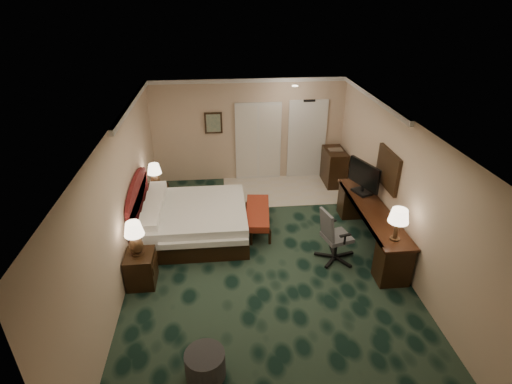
{
  "coord_description": "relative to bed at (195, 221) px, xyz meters",
  "views": [
    {
      "loc": [
        -0.77,
        -6.17,
        4.72
      ],
      "look_at": [
        -0.11,
        0.6,
        1.18
      ],
      "focal_mm": 28.0,
      "sensor_mm": 36.0,
      "label": 1
    }
  ],
  "objects": [
    {
      "name": "floor",
      "position": [
        1.34,
        -1.02,
        -0.34
      ],
      "size": [
        5.0,
        7.5,
        0.0
      ],
      "primitive_type": "cube",
      "color": "black",
      "rests_on": "ground"
    },
    {
      "name": "ceiling",
      "position": [
        1.34,
        -1.02,
        2.36
      ],
      "size": [
        5.0,
        7.5,
        0.0
      ],
      "primitive_type": "cube",
      "color": "silver",
      "rests_on": "wall_back"
    },
    {
      "name": "wall_back",
      "position": [
        1.34,
        2.73,
        1.01
      ],
      "size": [
        5.0,
        0.0,
        2.7
      ],
      "primitive_type": "cube",
      "color": "#C6AE95",
      "rests_on": "ground"
    },
    {
      "name": "wall_left",
      "position": [
        -1.16,
        -1.02,
        1.01
      ],
      "size": [
        0.0,
        7.5,
        2.7
      ],
      "primitive_type": "cube",
      "color": "#C6AE95",
      "rests_on": "ground"
    },
    {
      "name": "wall_right",
      "position": [
        3.84,
        -1.02,
        1.01
      ],
      "size": [
        0.0,
        7.5,
        2.7
      ],
      "primitive_type": "cube",
      "color": "#C6AE95",
      "rests_on": "ground"
    },
    {
      "name": "crown_molding",
      "position": [
        1.34,
        -1.02,
        2.31
      ],
      "size": [
        5.0,
        7.5,
        0.1
      ],
      "primitive_type": null,
      "color": "silver",
      "rests_on": "wall_back"
    },
    {
      "name": "tile_patch",
      "position": [
        2.24,
        1.88,
        -0.33
      ],
      "size": [
        3.2,
        1.7,
        0.01
      ],
      "primitive_type": "cube",
      "color": "beige",
      "rests_on": "ground"
    },
    {
      "name": "headboard",
      "position": [
        -1.1,
        -0.02,
        0.36
      ],
      "size": [
        0.12,
        2.0,
        1.4
      ],
      "primitive_type": null,
      "color": "#520A11",
      "rests_on": "ground"
    },
    {
      "name": "entry_door",
      "position": [
        2.89,
        2.7,
        0.71
      ],
      "size": [
        1.02,
        0.06,
        2.18
      ],
      "primitive_type": "cube",
      "color": "silver",
      "rests_on": "ground"
    },
    {
      "name": "closet_doors",
      "position": [
        1.59,
        2.69,
        0.71
      ],
      "size": [
        1.2,
        0.06,
        2.1
      ],
      "primitive_type": "cube",
      "color": "silver",
      "rests_on": "ground"
    },
    {
      "name": "wall_art",
      "position": [
        0.44,
        2.69,
        1.26
      ],
      "size": [
        0.45,
        0.06,
        0.55
      ],
      "primitive_type": "cube",
      "color": "#4B6A5E",
      "rests_on": "wall_back"
    },
    {
      "name": "wall_mirror",
      "position": [
        3.8,
        -0.42,
        1.21
      ],
      "size": [
        0.05,
        0.95,
        0.75
      ],
      "primitive_type": "cube",
      "color": "white",
      "rests_on": "wall_right"
    },
    {
      "name": "bed",
      "position": [
        0.0,
        0.0,
        0.0
      ],
      "size": [
        2.11,
        1.96,
        0.67
      ],
      "primitive_type": "cube",
      "color": "white",
      "rests_on": "ground"
    },
    {
      "name": "nightstand_near",
      "position": [
        -0.89,
        -1.45,
        -0.03
      ],
      "size": [
        0.49,
        0.56,
        0.61
      ],
      "primitive_type": "cube",
      "color": "black",
      "rests_on": "ground"
    },
    {
      "name": "nightstand_far",
      "position": [
        -0.9,
        1.13,
        -0.04
      ],
      "size": [
        0.47,
        0.54,
        0.59
      ],
      "primitive_type": "cube",
      "color": "black",
      "rests_on": "ground"
    },
    {
      "name": "lamp_near",
      "position": [
        -0.91,
        -1.43,
        0.59
      ],
      "size": [
        0.38,
        0.38,
        0.63
      ],
      "primitive_type": null,
      "rotation": [
        0.0,
        0.0,
        -0.14
      ],
      "color": "black",
      "rests_on": "nightstand_near"
    },
    {
      "name": "lamp_far",
      "position": [
        -0.91,
        1.13,
        0.55
      ],
      "size": [
        0.36,
        0.36,
        0.59
      ],
      "primitive_type": null,
      "rotation": [
        0.0,
        0.0,
        -0.15
      ],
      "color": "black",
      "rests_on": "nightstand_far"
    },
    {
      "name": "bed_bench",
      "position": [
        1.32,
        0.12,
        -0.1
      ],
      "size": [
        0.63,
        1.44,
        0.47
      ],
      "primitive_type": "cube",
      "rotation": [
        0.0,
        0.0,
        -0.11
      ],
      "color": "brown",
      "rests_on": "ground"
    },
    {
      "name": "ottoman",
      "position": [
        0.25,
        -3.47,
        -0.14
      ],
      "size": [
        0.72,
        0.72,
        0.39
      ],
      "primitive_type": "cylinder",
      "rotation": [
        0.0,
        0.0,
        -0.42
      ],
      "color": "#2C2C30",
      "rests_on": "ground"
    },
    {
      "name": "desk",
      "position": [
        3.52,
        -0.66,
        0.07
      ],
      "size": [
        0.61,
        2.81,
        0.81
      ],
      "primitive_type": "cube",
      "color": "black",
      "rests_on": "ground"
    },
    {
      "name": "tv",
      "position": [
        3.53,
        0.04,
        0.82
      ],
      "size": [
        0.37,
        0.87,
        0.7
      ],
      "primitive_type": "cube",
      "rotation": [
        0.0,
        0.0,
        0.34
      ],
      "color": "black",
      "rests_on": "desk"
    },
    {
      "name": "desk_lamp",
      "position": [
        3.52,
        -1.71,
        0.78
      ],
      "size": [
        0.42,
        0.42,
        0.61
      ],
      "primitive_type": null,
      "rotation": [
        0.0,
        0.0,
        -0.24
      ],
      "color": "black",
      "rests_on": "desk"
    },
    {
      "name": "desk_chair",
      "position": [
        2.7,
        -1.1,
        0.21
      ],
      "size": [
        0.77,
        0.74,
        1.1
      ],
      "primitive_type": null,
      "rotation": [
        0.0,
        0.0,
        0.26
      ],
      "color": "#56565A",
      "rests_on": "ground"
    },
    {
      "name": "minibar",
      "position": [
        3.55,
        2.18,
        0.13
      ],
      "size": [
        0.49,
        0.89,
        0.94
      ],
      "primitive_type": "cube",
      "color": "black",
      "rests_on": "ground"
    }
  ]
}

